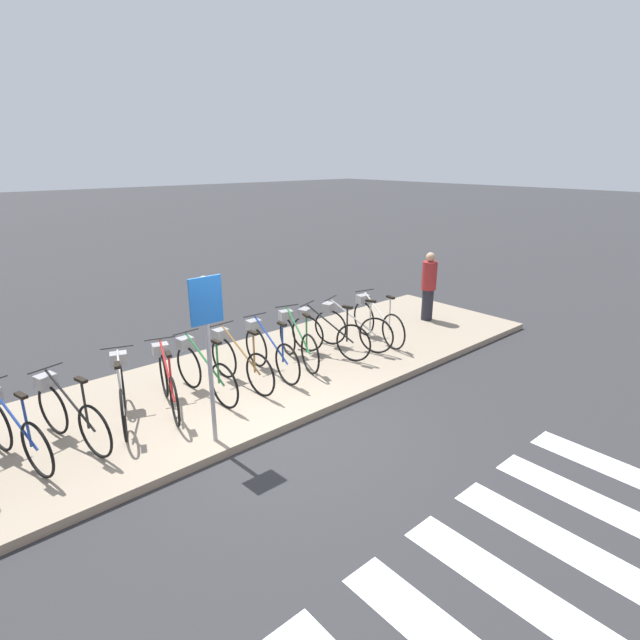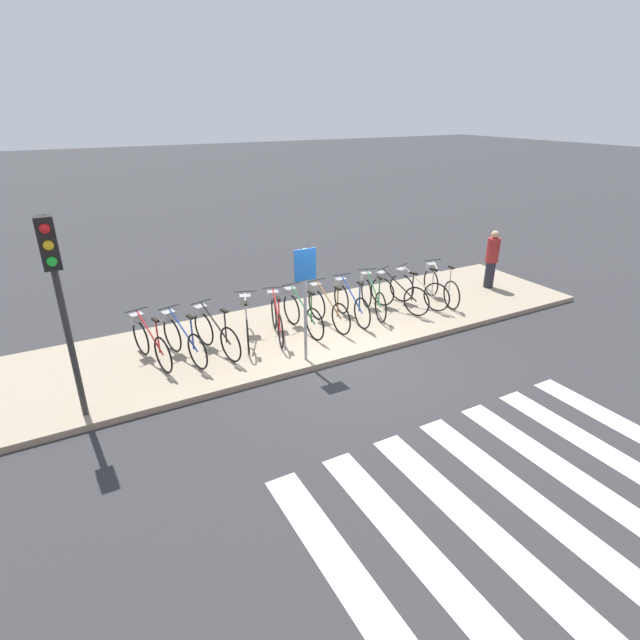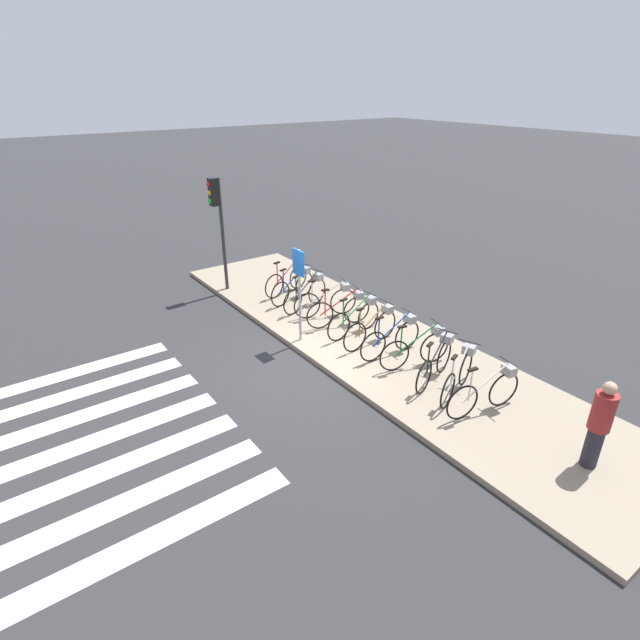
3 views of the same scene
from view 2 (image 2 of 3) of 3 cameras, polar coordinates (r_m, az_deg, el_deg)
The scene contains 17 objects.
ground_plane at distance 10.18m, azimuth 3.51°, elevation -4.69°, with size 120.00×120.00×0.00m, color #2D2D30.
sidewalk at distance 11.46m, azimuth -0.95°, elevation -0.95°, with size 13.89×3.37×0.12m.
parked_bicycle_0 at distance 10.25m, azimuth -18.95°, elevation -2.20°, with size 0.54×1.69×1.06m.
parked_bicycle_1 at distance 10.19m, azimuth -15.52°, elevation -1.91°, with size 0.57×1.68×1.06m.
parked_bicycle_2 at distance 10.31m, azimuth -12.02°, elevation -1.22°, with size 0.57×1.68×1.06m.
parked_bicycle_3 at distance 10.66m, azimuth -8.38°, elevation -0.11°, with size 0.69×1.63×1.06m.
parked_bicycle_4 at distance 10.82m, azimuth -5.01°, elevation 0.43°, with size 0.62×1.66×1.06m.
parked_bicycle_5 at distance 11.05m, azimuth -2.23°, elevation 1.01°, with size 0.46×1.72×1.06m.
parked_bicycle_6 at distance 11.31m, azimuth 0.73°, elevation 1.56°, with size 0.46×1.72×1.06m.
parked_bicycle_7 at distance 11.65m, azimuth 3.40°, elevation 2.20°, with size 0.46×1.72×1.06m.
parked_bicycle_8 at distance 12.08m, azimuth 5.97°, elevation 2.89°, with size 0.58×1.68×1.06m.
parked_bicycle_9 at distance 12.33m, azimuth 8.69°, elevation 3.19°, with size 0.67×1.64×1.06m.
parked_bicycle_10 at distance 12.69m, azimuth 10.90°, elevation 3.61°, with size 0.70×1.63×1.06m.
parked_bicycle_11 at distance 13.10m, azimuth 13.49°, elevation 4.02°, with size 0.49×1.70×1.06m.
pedestrian at distance 14.41m, azimuth 19.05°, elevation 6.70°, with size 0.34×0.34×1.59m.
traffic_light at distance 8.12m, azimuth -27.94°, elevation 4.16°, with size 0.24×0.40×3.28m.
sign_post at distance 9.34m, azimuth -1.70°, elevation 3.86°, with size 0.44×0.07×2.27m.
Camera 2 is at (-4.86, -7.55, 4.80)m, focal length 28.00 mm.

